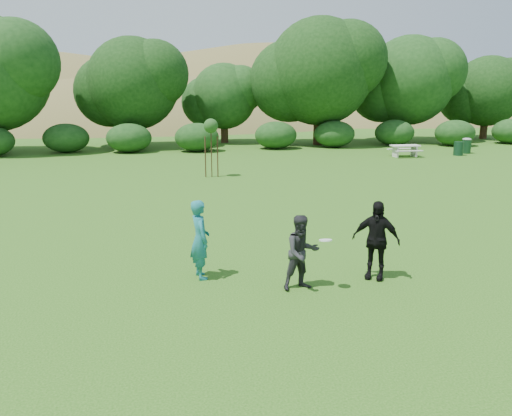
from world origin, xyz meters
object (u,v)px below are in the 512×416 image
Objects in this scene: player_black at (376,240)px; player_grey at (302,253)px; sapling at (211,128)px; trash_can_lidded at (466,145)px; trash_can_near at (458,149)px; picnic_table at (405,149)px; player_teal at (200,239)px.

player_grey is at bearing -136.38° from player_black.
player_grey is 0.57× the size of sapling.
sapling reaches higher than trash_can_lidded.
trash_can_near is (16.55, 19.81, -0.36)m from player_grey.
sapling is (-16.83, -5.20, 1.97)m from trash_can_near.
player_black is at bearing -127.06° from trash_can_near.
trash_can_lidded is (1.18, 0.90, 0.09)m from trash_can_near.
player_grey is 0.90× the size of player_black.
trash_can_near is at bearing -0.47° from picnic_table.
player_teal is at bearing -128.32° from picnic_table.
player_teal is 13.72m from sapling.
picnic_table is 5.04m from trash_can_lidded.
player_teal reaches higher than player_black.
picnic_table is at bearing -49.21° from player_teal.
player_black is (1.80, 0.28, 0.09)m from player_grey.
player_black is at bearing -127.94° from trash_can_lidded.
trash_can_lidded reaches higher than trash_can_near.
player_teal is at bearing 142.63° from player_grey.
sapling is (1.77, 13.52, 1.52)m from player_teal.
player_black reaches higher than picnic_table.
trash_can_lidded reaches higher than picnic_table.
trash_can_near is at bearing 40.86° from player_grey.
player_black is 24.47m from trash_can_near.
player_grey is at bearing -129.88° from trash_can_near.
trash_can_near is at bearing 87.64° from player_black.
player_grey is 14.70m from sapling.
player_black is at bearing -119.26° from picnic_table.
player_teal is 1.00× the size of player_black.
trash_can_near is at bearing -142.62° from trash_can_lidded.
player_teal is 2.33m from player_grey.
trash_can_near is (14.75, 19.53, -0.45)m from player_black.
player_grey is 1.55× the size of trash_can_lidded.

